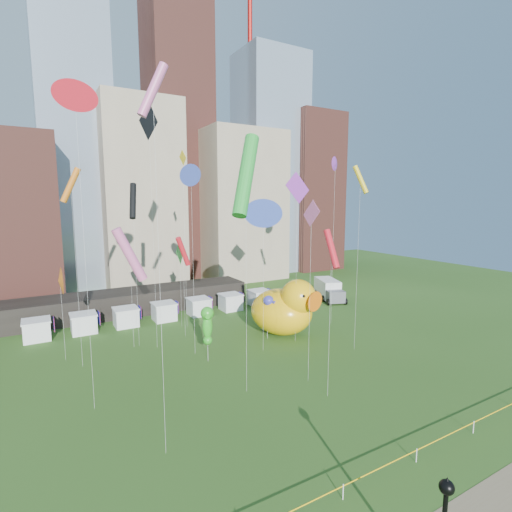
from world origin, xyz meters
TOP-DOWN VIEW (x-y plane):
  - ground at (0.00, 0.00)m, footprint 160.00×160.00m
  - skyline at (2.25, 61.06)m, footprint 101.00×23.00m
  - crane_right at (30.89, 64.00)m, footprint 23.00×1.00m
  - pavilion at (-4.00, 42.00)m, footprint 38.00×6.00m
  - vendor_tents at (1.02, 36.00)m, footprint 33.24×2.80m
  - caution_tape at (0.00, 0.00)m, footprint 50.00×0.06m
  - big_duck at (11.91, 23.11)m, footprint 8.84×10.01m
  - small_duck at (13.63, 23.75)m, footprint 4.47×4.99m
  - seahorse_green at (0.82, 20.41)m, footprint 1.69×1.90m
  - seahorse_purple at (9.39, 22.92)m, footprint 1.54×1.75m
  - box_truck at (27.72, 33.56)m, footprint 5.12×7.98m
  - kite_0 at (-10.34, 16.58)m, footprint 2.14×0.90m
  - kite_1 at (6.97, 12.08)m, footprint 0.07×2.26m
  - kite_2 at (-2.58, 26.69)m, footprint 2.67×2.82m
  - kite_3 at (2.21, 32.39)m, footprint 1.84×2.62m
  - kite_4 at (15.95, 15.55)m, footprint 1.31×1.75m
  - kite_5 at (7.06, 20.07)m, footprint 1.89×2.67m
  - kite_6 at (-10.27, 25.42)m, footprint 2.00×0.86m
  - kite_7 at (19.60, 23.60)m, footprint 1.56×1.15m
  - kite_8 at (1.34, 28.64)m, footprint 2.13×1.49m
  - kite_9 at (-7.14, 8.55)m, footprint 1.87×0.74m
  - kite_10 at (-4.18, 28.20)m, footprint 1.39×2.36m
  - kite_11 at (1.23, 13.11)m, footprint 3.73×3.42m
  - kite_12 at (2.69, 31.75)m, footprint 0.22×1.86m
  - kite_13 at (0.42, 23.00)m, footprint 0.96×2.16m
  - kite_14 at (-11.59, 27.85)m, footprint 0.35×2.62m
  - kite_15 at (11.71, 20.65)m, footprint 3.43×0.37m
  - kite_16 at (6.65, 9.06)m, footprint 0.58×1.82m
  - kite_17 at (-4.77, 28.13)m, footprint 3.55×1.06m

SIDE VIEW (x-z plane):
  - ground at x=0.00m, z-range 0.00..0.00m
  - caution_tape at x=0.00m, z-range 0.23..1.13m
  - vendor_tents at x=1.02m, z-range -0.09..2.31m
  - pavilion at x=-4.00m, z-range 0.00..3.20m
  - small_duck at x=13.63m, z-range -0.14..3.35m
  - box_truck at x=27.72m, z-range 0.04..3.23m
  - big_duck at x=11.91m, z-range -0.29..6.74m
  - seahorse_purple at x=9.39m, z-range 1.08..6.26m
  - seahorse_green at x=0.82m, z-range 1.22..6.89m
  - kite_14 at x=-11.59m, z-range 3.45..12.97m
  - kite_3 at x=2.21m, z-range 3.93..15.11m
  - kite_8 at x=1.34m, z-range 4.20..16.18m
  - kite_17 at x=-4.77m, z-range 3.64..16.95m
  - kite_16 at x=6.65m, z-range 5.34..19.14m
  - kite_1 at x=6.97m, z-range 6.55..22.63m
  - kite_5 at x=7.06m, z-range 6.63..22.83m
  - kite_10 at x=-4.18m, z-range 7.01..24.94m
  - kite_15 at x=11.71m, z-range 7.63..26.77m
  - kite_6 at x=-10.27m, z-range 7.85..26.92m
  - kite_11 at x=1.23m, z-range 7.30..28.61m
  - kite_4 at x=15.95m, z-range 8.29..27.92m
  - kite_13 at x=0.42m, z-range 8.68..28.28m
  - kite_12 at x=2.69m, z-range 9.11..31.23m
  - kite_7 at x=19.60m, z-range 9.78..31.25m
  - skyline at x=2.25m, z-range -12.56..55.44m
  - kite_9 at x=-7.14m, z-range 10.21..33.87m
  - kite_0 at x=-10.34m, z-range 10.99..35.25m
  - kite_2 at x=-2.58m, z-range 10.71..36.63m
  - crane_right at x=30.89m, z-range 8.90..84.90m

